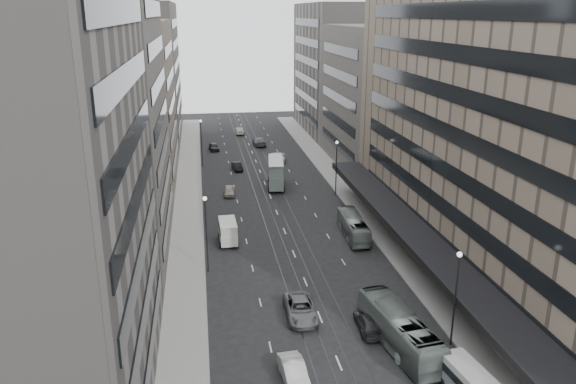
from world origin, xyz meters
TOP-DOWN VIEW (x-y plane):
  - ground at (0.00, 0.00)m, footprint 220.00×220.00m
  - sidewalk_right at (12.00, 37.50)m, footprint 4.00×125.00m
  - sidewalk_left at (-12.00, 37.50)m, footprint 4.00×125.00m
  - department_store at (21.45, 8.00)m, footprint 19.20×60.00m
  - building_right_mid at (21.50, 52.00)m, footprint 15.00×28.00m
  - building_right_far at (21.50, 82.00)m, footprint 15.00×32.00m
  - building_left_a at (-21.50, -8.00)m, footprint 15.00×28.00m
  - building_left_b at (-21.50, 19.00)m, footprint 15.00×26.00m
  - building_left_c at (-21.50, 46.00)m, footprint 15.00×28.00m
  - building_left_d at (-21.50, 79.00)m, footprint 15.00×38.00m
  - lamp_right_near at (9.70, -5.00)m, footprint 0.44×0.44m
  - lamp_right_far at (9.70, 35.00)m, footprint 0.44×0.44m
  - lamp_left_near at (-9.70, 12.00)m, footprint 0.44×0.44m
  - lamp_left_far at (-9.70, 55.00)m, footprint 0.44×0.44m
  - bus_near at (5.38, -4.58)m, footprint 4.14×11.44m
  - bus_far at (7.98, 18.95)m, footprint 2.72×9.63m
  - double_decker at (1.50, 40.74)m, footprint 3.22×8.15m
  - vw_microbus at (7.91, -11.42)m, footprint 2.64×4.89m
  - panel_van at (-7.16, 19.32)m, footprint 2.25×4.41m
  - sedan_1 at (-3.85, -7.78)m, footprint 1.98×4.84m
  - sedan_2 at (-1.70, 1.33)m, footprint 2.84×5.86m
  - sedan_3 at (3.72, -1.68)m, footprint 2.29×5.01m
  - sedan_4 at (-5.98, 37.56)m, footprint 1.87×4.14m
  - sedan_5 at (-3.83, 51.29)m, footprint 1.90×4.21m
  - sedan_6 at (4.04, 56.61)m, footprint 3.24×5.89m
  - sedan_7 at (1.97, 69.58)m, footprint 2.64×5.72m
  - sedan_8 at (-7.34, 66.73)m, footprint 2.23×4.39m
  - sedan_9 at (-1.19, 81.46)m, footprint 1.61×4.52m

SIDE VIEW (x-z plane):
  - ground at x=0.00m, z-range 0.00..0.00m
  - sidewalk_right at x=12.00m, z-range 0.00..0.15m
  - sidewalk_left at x=-12.00m, z-range 0.00..0.15m
  - sedan_5 at x=-3.83m, z-range 0.00..1.34m
  - sedan_4 at x=-5.98m, z-range 0.00..1.38m
  - sedan_3 at x=3.72m, z-range 0.00..1.42m
  - sedan_8 at x=-7.34m, z-range 0.00..1.43m
  - sedan_9 at x=-1.19m, z-range 0.00..1.48m
  - sedan_1 at x=-3.85m, z-range 0.00..1.56m
  - sedan_6 at x=4.04m, z-range 0.00..1.56m
  - sedan_2 at x=-1.70m, z-range 0.00..1.61m
  - sedan_7 at x=1.97m, z-range 0.00..1.62m
  - bus_far at x=7.98m, z-range 0.00..2.65m
  - vw_microbus at x=7.91m, z-range 0.14..2.66m
  - panel_van at x=-7.16m, z-range 0.14..2.89m
  - bus_near at x=5.38m, z-range 0.00..3.11m
  - double_decker at x=1.50m, z-range 0.17..4.51m
  - lamp_right_near at x=9.70m, z-range 1.04..9.36m
  - lamp_right_far at x=9.70m, z-range 1.04..9.36m
  - lamp_left_near at x=-9.70m, z-range 1.04..9.36m
  - lamp_left_far at x=-9.70m, z-range 1.04..9.36m
  - building_right_mid at x=21.50m, z-range 0.00..24.00m
  - building_left_c at x=-21.50m, z-range 0.00..25.00m
  - building_right_far at x=21.50m, z-range 0.00..28.00m
  - building_left_d at x=-21.50m, z-range 0.00..28.00m
  - department_store at x=21.45m, z-range -0.05..29.95m
  - building_left_a at x=-21.50m, z-range 0.00..30.00m
  - building_left_b at x=-21.50m, z-range 0.00..34.00m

